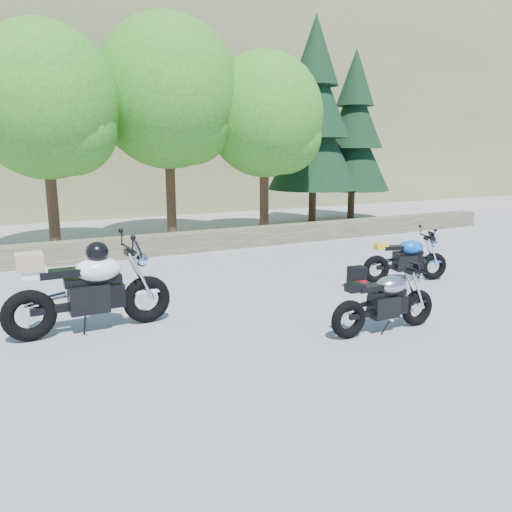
# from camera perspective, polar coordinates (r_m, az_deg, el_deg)

# --- Properties ---
(ground) EXTENTS (90.00, 90.00, 0.00)m
(ground) POSITION_cam_1_polar(r_m,az_deg,el_deg) (8.04, 2.03, -6.67)
(ground) COLOR gray
(ground) RESTS_ON ground
(stone_wall) EXTENTS (22.00, 0.55, 0.50)m
(stone_wall) POSITION_cam_1_polar(r_m,az_deg,el_deg) (12.91, -10.05, 1.37)
(stone_wall) COLOR #4D4333
(stone_wall) RESTS_ON ground
(hillside) EXTENTS (80.00, 30.00, 15.00)m
(hillside) POSITION_cam_1_polar(r_m,az_deg,el_deg) (35.63, -17.22, 19.28)
(hillside) COLOR olive
(hillside) RESTS_ON ground
(tree_decid_left) EXTENTS (3.67, 3.67, 5.62)m
(tree_decid_left) POSITION_cam_1_polar(r_m,az_deg,el_deg) (13.88, -22.54, 15.42)
(tree_decid_left) COLOR #382314
(tree_decid_left) RESTS_ON ground
(tree_decid_mid) EXTENTS (4.08, 4.08, 6.24)m
(tree_decid_mid) POSITION_cam_1_polar(r_m,az_deg,el_deg) (14.99, -9.59, 17.35)
(tree_decid_mid) COLOR #382314
(tree_decid_mid) RESTS_ON ground
(tree_decid_right) EXTENTS (3.54, 3.54, 5.41)m
(tree_decid_right) POSITION_cam_1_polar(r_m,az_deg,el_deg) (15.52, 1.44, 15.31)
(tree_decid_right) COLOR #382314
(tree_decid_right) RESTS_ON ground
(conifer_near) EXTENTS (3.17, 3.17, 7.06)m
(conifer_near) POSITION_cam_1_polar(r_m,az_deg,el_deg) (17.90, 6.68, 15.35)
(conifer_near) COLOR #382314
(conifer_near) RESTS_ON ground
(conifer_far) EXTENTS (2.82, 2.82, 6.27)m
(conifer_far) POSITION_cam_1_polar(r_m,az_deg,el_deg) (19.66, 11.12, 13.69)
(conifer_far) COLOR #382314
(conifer_far) RESTS_ON ground
(silver_bike) EXTENTS (1.79, 0.57, 0.90)m
(silver_bike) POSITION_cam_1_polar(r_m,az_deg,el_deg) (7.40, 14.55, -5.15)
(silver_bike) COLOR black
(silver_bike) RESTS_ON ground
(white_bike) EXTENTS (2.36, 0.75, 1.31)m
(white_bike) POSITION_cam_1_polar(r_m,az_deg,el_deg) (7.51, -18.57, -3.53)
(white_bike) COLOR black
(white_bike) RESTS_ON ground
(blue_bike) EXTENTS (1.79, 0.71, 0.91)m
(blue_bike) POSITION_cam_1_polar(r_m,az_deg,el_deg) (10.37, 16.78, -0.40)
(blue_bike) COLOR black
(blue_bike) RESTS_ON ground
(backpack) EXTENTS (0.34, 0.30, 0.43)m
(backpack) POSITION_cam_1_polar(r_m,az_deg,el_deg) (9.63, 11.47, -2.50)
(backpack) COLOR black
(backpack) RESTS_ON ground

